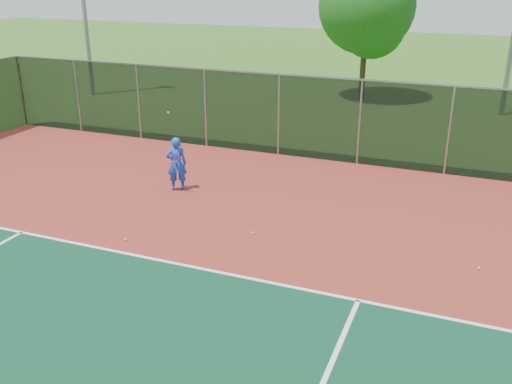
# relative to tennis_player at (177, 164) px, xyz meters

# --- Properties ---
(ground) EXTENTS (120.00, 120.00, 0.00)m
(ground) POSITION_rel_tennis_player_xyz_m (4.70, -7.33, -0.88)
(ground) COLOR #2B5A19
(ground) RESTS_ON ground
(court_apron) EXTENTS (30.00, 20.00, 0.02)m
(court_apron) POSITION_rel_tennis_player_xyz_m (4.70, -5.33, -0.87)
(court_apron) COLOR maroon
(court_apron) RESTS_ON ground
(fence_back) EXTENTS (30.00, 0.06, 3.03)m
(fence_back) POSITION_rel_tennis_player_xyz_m (4.70, 4.67, 0.68)
(fence_back) COLOR black
(fence_back) RESTS_ON court_apron
(tennis_player) EXTENTS (0.75, 0.75, 2.48)m
(tennis_player) POSITION_rel_tennis_player_xyz_m (0.00, 0.00, 0.00)
(tennis_player) COLOR blue
(tennis_player) RESTS_ON court_apron
(practice_ball_0) EXTENTS (0.07, 0.07, 0.07)m
(practice_ball_0) POSITION_rel_tennis_player_xyz_m (3.44, -2.14, -0.82)
(practice_ball_0) COLOR #D2EC1B
(practice_ball_0) RESTS_ON court_apron
(practice_ball_2) EXTENTS (0.07, 0.07, 0.07)m
(practice_ball_2) POSITION_rel_tennis_player_xyz_m (9.02, -1.96, -0.82)
(practice_ball_2) COLOR #D2EC1B
(practice_ball_2) RESTS_ON court_apron
(practice_ball_3) EXTENTS (0.07, 0.07, 0.07)m
(practice_ball_3) POSITION_rel_tennis_player_xyz_m (0.53, -3.72, -0.82)
(practice_ball_3) COLOR #D2EC1B
(practice_ball_3) RESTS_ON court_apron
(tree_back_left) EXTENTS (4.96, 4.96, 7.28)m
(tree_back_left) POSITION_rel_tennis_player_xyz_m (2.58, 15.72, 3.69)
(tree_back_left) COLOR #352113
(tree_back_left) RESTS_ON ground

